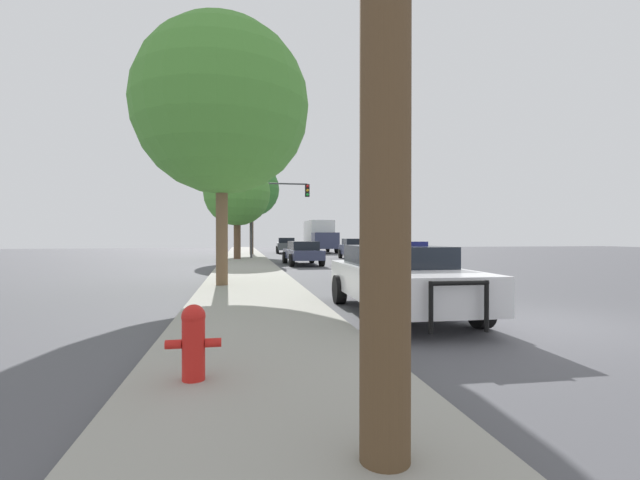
# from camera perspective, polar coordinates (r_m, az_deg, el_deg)

# --- Properties ---
(ground_plane) EXTENTS (110.00, 110.00, 0.00)m
(ground_plane) POSITION_cam_1_polar(r_m,az_deg,el_deg) (9.05, 26.92, -9.81)
(ground_plane) COLOR #4F4F54
(sidewalk_left) EXTENTS (3.00, 110.00, 0.13)m
(sidewalk_left) POSITION_cam_1_polar(r_m,az_deg,el_deg) (7.24, -7.91, -11.83)
(sidewalk_left) COLOR #99968C
(sidewalk_left) RESTS_ON ground_plane
(police_car) EXTENTS (2.25, 5.17, 1.50)m
(police_car) POSITION_cam_1_polar(r_m,az_deg,el_deg) (9.08, 10.41, -4.87)
(police_car) COLOR white
(police_car) RESTS_ON ground_plane
(fire_hydrant) EXTENTS (0.56, 0.24, 0.78)m
(fire_hydrant) POSITION_cam_1_polar(r_m,az_deg,el_deg) (4.69, -16.51, -12.64)
(fire_hydrant) COLOR red
(fire_hydrant) RESTS_ON sidewalk_left
(traffic_light) EXTENTS (4.18, 0.35, 5.37)m
(traffic_light) POSITION_cam_1_polar(r_m,az_deg,el_deg) (30.33, -6.07, 4.87)
(traffic_light) COLOR #424247
(traffic_light) RESTS_ON sidewalk_left
(car_background_distant) EXTENTS (2.15, 4.76, 1.50)m
(car_background_distant) POSITION_cam_1_polar(r_m,az_deg,el_deg) (41.70, -4.54, -0.67)
(car_background_distant) COLOR #474C51
(car_background_distant) RESTS_ON ground_plane
(car_background_oncoming) EXTENTS (2.27, 4.50, 1.46)m
(car_background_oncoming) POSITION_cam_1_polar(r_m,az_deg,el_deg) (30.57, 4.73, -1.10)
(car_background_oncoming) COLOR #333856
(car_background_oncoming) RESTS_ON ground_plane
(car_background_midblock) EXTENTS (1.96, 4.73, 1.34)m
(car_background_midblock) POSITION_cam_1_polar(r_m,az_deg,el_deg) (24.31, -2.34, -1.63)
(car_background_midblock) COLOR #333856
(car_background_midblock) RESTS_ON ground_plane
(box_truck) EXTENTS (2.61, 7.00, 3.23)m
(box_truck) POSITION_cam_1_polar(r_m,az_deg,el_deg) (43.40, -0.04, 0.59)
(box_truck) COLOR #333856
(box_truck) RESTS_ON ground_plane
(tree_sidewalk_mid) EXTENTS (4.40, 4.40, 6.61)m
(tree_sidewalk_mid) POSITION_cam_1_polar(r_m,az_deg,el_deg) (29.09, -10.99, 6.19)
(tree_sidewalk_mid) COLOR brown
(tree_sidewalk_mid) RESTS_ON sidewalk_left
(tree_sidewalk_near) EXTENTS (5.31, 5.31, 8.08)m
(tree_sidewalk_near) POSITION_cam_1_polar(r_m,az_deg,el_deg) (13.93, -12.98, 16.89)
(tree_sidewalk_near) COLOR brown
(tree_sidewalk_near) RESTS_ON sidewalk_left
(tree_sidewalk_far) EXTENTS (4.63, 4.63, 7.78)m
(tree_sidewalk_far) POSITION_cam_1_polar(r_m,az_deg,el_deg) (36.38, -9.12, 6.72)
(tree_sidewalk_far) COLOR #4C3823
(tree_sidewalk_far) RESTS_ON sidewalk_left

